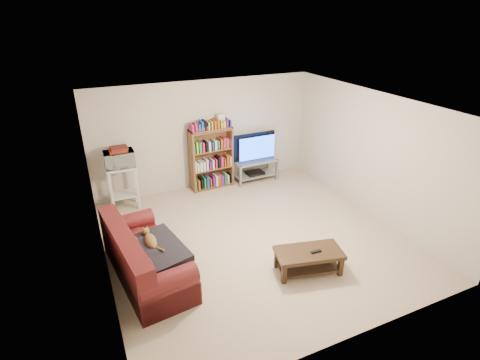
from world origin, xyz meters
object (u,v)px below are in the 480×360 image
coffee_table (309,257)px  tv_stand (255,167)px  bookshelf (211,158)px  sofa (142,261)px

coffee_table → tv_stand: tv_stand is taller
coffee_table → bookshelf: (-0.30, 3.46, 0.46)m
coffee_table → sofa: bearing=172.0°
coffee_table → tv_stand: size_ratio=1.08×
tv_stand → sofa: bearing=-142.9°
tv_stand → bookshelf: bearing=174.6°
coffee_table → bookshelf: size_ratio=0.80×
tv_stand → bookshelf: (-1.06, 0.08, 0.37)m
coffee_table → bookshelf: bookshelf is taller
sofa → coffee_table: (2.37, -0.91, -0.04)m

